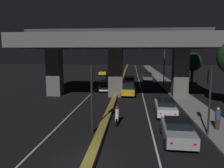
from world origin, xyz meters
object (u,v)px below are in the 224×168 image
object	(u,v)px
traffic_light_right_of_median	(210,90)
pedestrian_on_sidewalk	(218,118)
car_white_lead_oncoming	(106,85)
car_taxi_yellow_third_oncoming	(104,72)
car_grey_fourth	(129,81)
car_dark_red_second_oncoming	(111,77)
car_grey_fifth	(147,76)
car_silver_lead	(177,130)
street_lamp	(162,61)
car_white_second	(165,107)
car_black_fourth_oncoming	(119,68)
traffic_light_left_of_median	(92,87)
car_taxi_yellow_third	(129,88)
motorcycle_white_filtering_near	(117,116)

from	to	relation	value
traffic_light_right_of_median	pedestrian_on_sidewalk	bearing A→B (deg)	45.41
car_white_lead_oncoming	car_taxi_yellow_third_oncoming	bearing A→B (deg)	-174.44
car_grey_fourth	car_dark_red_second_oncoming	distance (m)	7.50
car_grey_fourth	car_grey_fifth	size ratio (longest dim) A/B	1.02
car_silver_lead	car_grey_fourth	distance (m)	23.51
traffic_light_right_of_median	car_grey_fifth	world-z (taller)	traffic_light_right_of_median
traffic_light_right_of_median	car_dark_red_second_oncoming	bearing A→B (deg)	108.12
street_lamp	car_grey_fifth	xyz separation A→B (m)	(-2.04, 7.73, -3.39)
street_lamp	car_white_second	size ratio (longest dim) A/B	1.56
car_white_lead_oncoming	street_lamp	bearing A→B (deg)	118.85
car_white_lead_oncoming	car_black_fourth_oncoming	bearing A→B (deg)	177.79
traffic_light_left_of_median	car_white_second	world-z (taller)	traffic_light_left_of_median
car_taxi_yellow_third	car_grey_fourth	size ratio (longest dim) A/B	0.92
car_taxi_yellow_third	pedestrian_on_sidewalk	xyz separation A→B (m)	(6.69, -13.12, -0.03)
traffic_light_left_of_median	car_white_second	size ratio (longest dim) A/B	1.05
traffic_light_left_of_median	motorcycle_white_filtering_near	xyz separation A→B (m)	(1.65, 2.10, -2.71)
street_lamp	car_white_second	distance (m)	18.52
car_taxi_yellow_third	car_white_lead_oncoming	size ratio (longest dim) A/B	0.97
car_taxi_yellow_third_oncoming	car_white_lead_oncoming	bearing A→B (deg)	9.53
traffic_light_right_of_median	car_grey_fifth	distance (m)	31.05
car_grey_fourth	car_dark_red_second_oncoming	world-z (taller)	car_grey_fourth
car_white_second	motorcycle_white_filtering_near	distance (m)	5.24
car_silver_lead	pedestrian_on_sidewalk	size ratio (longest dim) A/B	2.56
car_black_fourth_oncoming	motorcycle_white_filtering_near	size ratio (longest dim) A/B	2.32
street_lamp	car_silver_lead	distance (m)	24.68
car_silver_lead	motorcycle_white_filtering_near	size ratio (longest dim) A/B	2.17
traffic_light_left_of_median	car_white_lead_oncoming	world-z (taller)	traffic_light_left_of_median
car_white_second	car_grey_fourth	distance (m)	17.36
car_white_second	car_dark_red_second_oncoming	world-z (taller)	car_dark_red_second_oncoming
car_white_lead_oncoming	traffic_light_right_of_median	bearing A→B (deg)	24.77
street_lamp	car_dark_red_second_oncoming	bearing A→B (deg)	149.63
street_lamp	car_silver_lead	bearing A→B (deg)	-95.21
car_silver_lead	car_black_fourth_oncoming	bearing A→B (deg)	9.85
car_taxi_yellow_third_oncoming	pedestrian_on_sidewalk	xyz separation A→B (m)	(13.61, -40.05, 0.16)
car_taxi_yellow_third	traffic_light_left_of_median	bearing A→B (deg)	172.49
traffic_light_left_of_median	car_grey_fifth	xyz separation A→B (m)	(5.96, 30.89, -2.40)
street_lamp	motorcycle_white_filtering_near	world-z (taller)	street_lamp
car_taxi_yellow_third	pedestrian_on_sidewalk	size ratio (longest dim) A/B	2.57
traffic_light_right_of_median	car_silver_lead	xyz separation A→B (m)	(-2.27, -1.16, -2.49)
car_grey_fifth	car_dark_red_second_oncoming	world-z (taller)	car_grey_fifth
traffic_light_right_of_median	pedestrian_on_sidewalk	distance (m)	2.73
car_taxi_yellow_third_oncoming	pedestrian_on_sidewalk	size ratio (longest dim) A/B	2.86
car_grey_fourth	car_dark_red_second_oncoming	bearing A→B (deg)	28.40
traffic_light_right_of_median	car_taxi_yellow_third	distance (m)	15.42
car_grey_fifth	pedestrian_on_sidewalk	xyz separation A→B (m)	(3.14, -29.84, 0.04)
car_taxi_yellow_third	pedestrian_on_sidewalk	world-z (taller)	car_taxi_yellow_third
car_dark_red_second_oncoming	car_grey_fourth	bearing A→B (deg)	31.17
traffic_light_left_of_median	car_silver_lead	size ratio (longest dim) A/B	1.16
car_grey_fourth	car_dark_red_second_oncoming	size ratio (longest dim) A/B	0.99
traffic_light_right_of_median	car_taxi_yellow_third_oncoming	bearing A→B (deg)	107.01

